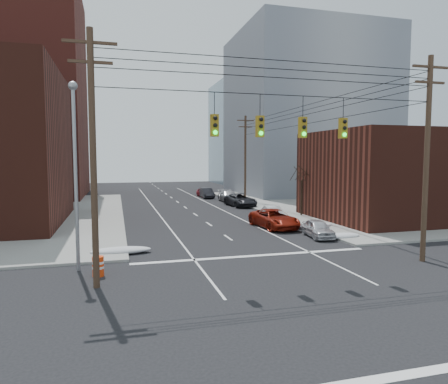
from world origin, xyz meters
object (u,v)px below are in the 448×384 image
parked_car_e (204,192)px  lot_car_d (17,206)px  parked_car_f (207,193)px  lot_car_a (29,218)px  red_pickup (274,219)px  lot_car_c (16,210)px  parked_car_c (240,200)px  lot_car_b (33,208)px  parked_car_a (318,228)px  parked_car_b (273,213)px  parked_car_d (229,196)px  construction_barrel (98,266)px

parked_car_e → lot_car_d: 25.38m
parked_car_f → lot_car_a: bearing=-132.8°
parked_car_e → lot_car_a: bearing=-136.0°
red_pickup → lot_car_c: (-21.29, 10.87, 0.02)m
parked_car_c → red_pickup: bearing=-102.0°
lot_car_a → lot_car_d: lot_car_d is taller
red_pickup → parked_car_e: red_pickup is taller
red_pickup → parked_car_f: red_pickup is taller
parked_car_e → lot_car_a: size_ratio=1.04×
lot_car_a → lot_car_d: (-2.85, 9.27, 0.02)m
parked_car_c → lot_car_b: bearing=179.9°
lot_car_d → parked_car_a: bearing=-129.5°
parked_car_b → parked_car_e: parked_car_e is taller
red_pickup → parked_car_d: size_ratio=1.06×
parked_car_c → lot_car_c: bearing=-176.3°
lot_car_c → lot_car_d: bearing=24.2°
lot_car_b → lot_car_c: (-1.11, -1.66, 0.01)m
parked_car_a → lot_car_a: size_ratio=1.00×
parked_car_f → construction_barrel: 37.81m
lot_car_c → parked_car_b: bearing=-92.7°
parked_car_b → lot_car_c: 23.86m
parked_car_f → red_pickup: bearing=-89.0°
parked_car_b → parked_car_d: bearing=96.3°
parked_car_e → construction_barrel: bearing=-114.0°
parked_car_a → lot_car_c: (-22.82, 15.26, 0.13)m
parked_car_a → parked_car_b: 8.60m
parked_car_b → construction_barrel: 20.61m
parked_car_c → parked_car_e: parked_car_c is taller
parked_car_d → lot_car_b: size_ratio=1.15×
parked_car_b → lot_car_b: bearing=165.9°
parked_car_d → lot_car_d: bearing=-168.1°
parked_car_a → lot_car_d: (-23.53, 19.02, 0.14)m
parked_car_c → parked_car_e: (-1.60, 12.58, -0.09)m
lot_car_a → lot_car_d: bearing=16.4°
parked_car_b → parked_car_e: bearing=100.5°
parked_car_f → lot_car_c: parked_car_f is taller
parked_car_a → parked_car_d: (0.20, 23.91, 0.10)m
parked_car_f → parked_car_b: bearing=-84.7°
parked_car_d → construction_barrel: parked_car_d is taller
parked_car_f → lot_car_c: 25.80m
parked_car_d → construction_barrel: 33.21m
parked_car_c → lot_car_a: bearing=-161.6°
lot_car_b → lot_car_d: bearing=30.7°
parked_car_f → lot_car_d: 24.55m
red_pickup → parked_car_e: size_ratio=1.39×
red_pickup → construction_barrel: bearing=-147.7°
lot_car_b → parked_car_c: bearing=-95.0°
parked_car_a → parked_car_c: size_ratio=0.69×
parked_car_d → parked_car_f: size_ratio=1.21×
parked_car_b → parked_car_f: (-1.49, 21.03, 0.09)m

